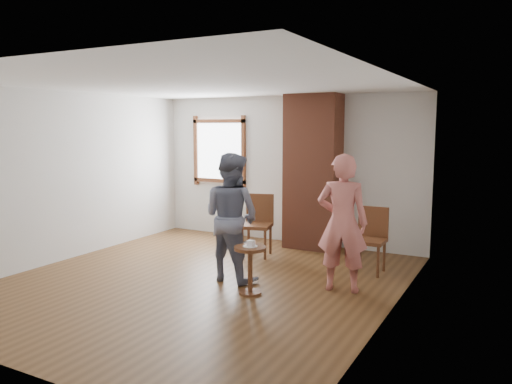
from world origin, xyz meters
The scene contains 12 objects.
ground centered at (0.00, 0.00, 0.00)m, with size 5.50×5.50×0.00m, color brown.
room_shell centered at (-0.06, 0.61, 1.81)m, with size 5.04×5.52×2.62m.
brick_chimney centered at (0.60, 2.50, 1.30)m, with size 0.90×0.50×2.60m, color #964D35.
stoneware_crock centered at (-0.92, 2.40, 0.22)m, with size 0.34×0.34×0.43m, color #C8B490.
dark_pot centered at (-0.23, 1.73, 0.08)m, with size 0.17×0.17×0.17m, color black.
dining_chair_left centered at (0.00, 1.65, 0.55)m, with size 0.55×0.55×0.98m.
dining_chair_right centered at (1.87, 1.57, 0.52)m, with size 0.44×0.44×0.93m.
side_table centered at (0.82, -0.09, 0.40)m, with size 0.40×0.40×0.60m.
cake_plate centered at (0.82, -0.09, 0.60)m, with size 0.18×0.18×0.01m, color white.
cake_slice centered at (0.83, -0.09, 0.64)m, with size 0.08×0.07×0.06m, color white.
man centered at (0.31, 0.32, 0.86)m, with size 0.84×0.65×1.72m, color #121533.
person_pink centered at (1.77, 0.58, 0.87)m, with size 0.63×0.42×1.74m, color #CB6D65.
Camera 1 is at (3.72, -5.32, 2.07)m, focal length 35.00 mm.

